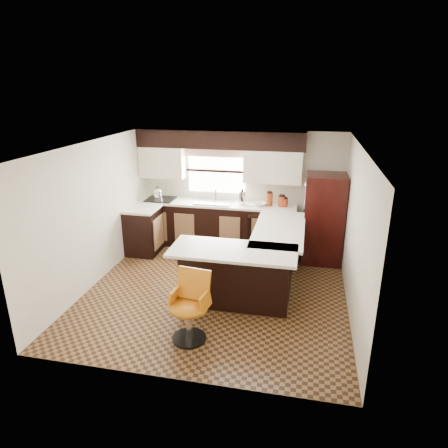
% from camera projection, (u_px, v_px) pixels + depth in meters
% --- Properties ---
extents(floor, '(4.40, 4.40, 0.00)m').
position_uv_depth(floor, '(217.00, 289.00, 6.69)').
color(floor, '#49301A').
rests_on(floor, ground).
extents(ceiling, '(4.40, 4.40, 0.00)m').
position_uv_depth(ceiling, '(216.00, 145.00, 5.90)').
color(ceiling, silver).
rests_on(ceiling, wall_back).
extents(wall_back, '(4.40, 0.00, 4.40)m').
position_uv_depth(wall_back, '(240.00, 188.00, 8.32)').
color(wall_back, beige).
rests_on(wall_back, floor).
extents(wall_front, '(4.40, 0.00, 4.40)m').
position_uv_depth(wall_front, '(170.00, 288.00, 4.26)').
color(wall_front, beige).
rests_on(wall_front, floor).
extents(wall_left, '(0.00, 4.40, 4.40)m').
position_uv_depth(wall_left, '(95.00, 214.00, 6.71)').
color(wall_left, beige).
rests_on(wall_left, floor).
extents(wall_right, '(0.00, 4.40, 4.40)m').
position_uv_depth(wall_right, '(355.00, 232.00, 5.88)').
color(wall_right, beige).
rests_on(wall_right, floor).
extents(base_cab_back, '(3.30, 0.60, 0.90)m').
position_uv_depth(base_cab_back, '(216.00, 225.00, 8.38)').
color(base_cab_back, black).
rests_on(base_cab_back, floor).
extents(base_cab_left, '(0.60, 0.70, 0.90)m').
position_uv_depth(base_cab_left, '(144.00, 231.00, 8.05)').
color(base_cab_left, black).
rests_on(base_cab_left, floor).
extents(counter_back, '(3.30, 0.60, 0.04)m').
position_uv_depth(counter_back, '(216.00, 204.00, 8.23)').
color(counter_back, silver).
rests_on(counter_back, base_cab_back).
extents(counter_left, '(0.60, 0.70, 0.04)m').
position_uv_depth(counter_left, '(142.00, 209.00, 7.89)').
color(counter_left, silver).
rests_on(counter_left, base_cab_left).
extents(soffit, '(3.40, 0.35, 0.36)m').
position_uv_depth(soffit, '(220.00, 139.00, 7.90)').
color(soffit, black).
rests_on(soffit, wall_back).
extents(upper_cab_left, '(0.94, 0.35, 0.64)m').
position_uv_depth(upper_cab_left, '(163.00, 162.00, 8.31)').
color(upper_cab_left, beige).
rests_on(upper_cab_left, wall_back).
extents(upper_cab_right, '(1.14, 0.35, 0.64)m').
position_uv_depth(upper_cab_right, '(273.00, 167.00, 7.86)').
color(upper_cab_right, beige).
rests_on(upper_cab_right, wall_back).
extents(window_pane, '(1.20, 0.02, 0.90)m').
position_uv_depth(window_pane, '(217.00, 171.00, 8.29)').
color(window_pane, white).
rests_on(window_pane, wall_back).
extents(valance, '(1.30, 0.06, 0.18)m').
position_uv_depth(valance, '(216.00, 152.00, 8.12)').
color(valance, '#D19B93').
rests_on(valance, wall_back).
extents(sink, '(0.75, 0.45, 0.03)m').
position_uv_depth(sink, '(213.00, 202.00, 8.21)').
color(sink, '#B2B2B7').
rests_on(sink, counter_back).
extents(dishwasher, '(0.58, 0.03, 0.78)m').
position_uv_depth(dishwasher, '(262.00, 234.00, 7.93)').
color(dishwasher, black).
rests_on(dishwasher, floor).
extents(cooktop, '(0.58, 0.50, 0.02)m').
position_uv_depth(cooktop, '(161.00, 199.00, 8.43)').
color(cooktop, black).
rests_on(cooktop, counter_back).
extents(peninsula_long, '(0.60, 1.95, 0.90)m').
position_uv_depth(peninsula_long, '(275.00, 255.00, 6.94)').
color(peninsula_long, black).
rests_on(peninsula_long, floor).
extents(peninsula_return, '(1.65, 0.60, 0.90)m').
position_uv_depth(peninsula_return, '(235.00, 277.00, 6.15)').
color(peninsula_return, black).
rests_on(peninsula_return, floor).
extents(counter_pen_long, '(0.84, 1.95, 0.04)m').
position_uv_depth(counter_pen_long, '(279.00, 229.00, 6.78)').
color(counter_pen_long, silver).
rests_on(counter_pen_long, peninsula_long).
extents(counter_pen_return, '(1.89, 0.84, 0.04)m').
position_uv_depth(counter_pen_return, '(233.00, 251.00, 5.91)').
color(counter_pen_return, silver).
rests_on(counter_pen_return, peninsula_return).
extents(refrigerator, '(0.73, 0.70, 1.70)m').
position_uv_depth(refrigerator, '(324.00, 219.00, 7.54)').
color(refrigerator, black).
rests_on(refrigerator, floor).
extents(bar_chair, '(0.57, 0.57, 0.95)m').
position_uv_depth(bar_chair, '(188.00, 308.00, 5.23)').
color(bar_chair, '#C46A10').
rests_on(bar_chair, floor).
extents(kettle, '(0.19, 0.19, 0.26)m').
position_uv_depth(kettle, '(158.00, 193.00, 8.40)').
color(kettle, silver).
rests_on(kettle, cooktop).
extents(percolator, '(0.15, 0.15, 0.28)m').
position_uv_depth(percolator, '(242.00, 198.00, 8.07)').
color(percolator, silver).
rests_on(percolator, counter_back).
extents(mixing_bowl, '(0.31, 0.31, 0.06)m').
position_uv_depth(mixing_bowl, '(260.00, 204.00, 8.03)').
color(mixing_bowl, white).
rests_on(mixing_bowl, counter_back).
extents(canister_large, '(0.13, 0.13, 0.26)m').
position_uv_depth(canister_large, '(269.00, 199.00, 7.98)').
color(canister_large, maroon).
rests_on(canister_large, counter_back).
extents(canister_med, '(0.14, 0.14, 0.21)m').
position_uv_depth(canister_med, '(282.00, 201.00, 7.94)').
color(canister_med, maroon).
rests_on(canister_med, counter_back).
extents(canister_small, '(0.12, 0.12, 0.16)m').
position_uv_depth(canister_small, '(285.00, 203.00, 7.94)').
color(canister_small, maroon).
rests_on(canister_small, counter_back).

